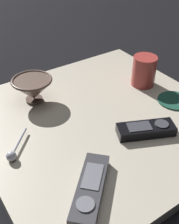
% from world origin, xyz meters
% --- Properties ---
extents(ground_plane, '(6.00, 6.00, 0.00)m').
position_xyz_m(ground_plane, '(0.00, 0.00, 0.00)').
color(ground_plane, black).
extents(table, '(0.67, 0.68, 0.03)m').
position_xyz_m(table, '(0.00, 0.00, 0.02)').
color(table, '#B7AD99').
rests_on(table, ground).
extents(cereal_bowl, '(0.12, 0.12, 0.08)m').
position_xyz_m(cereal_bowl, '(-0.18, -0.12, 0.08)').
color(cereal_bowl, brown).
rests_on(cereal_bowl, table).
extents(coffee_mug, '(0.08, 0.08, 0.10)m').
position_xyz_m(coffee_mug, '(-0.07, 0.23, 0.08)').
color(coffee_mug, '#A53833').
rests_on(coffee_mug, table).
extents(teaspoon, '(0.09, 0.09, 0.03)m').
position_xyz_m(teaspoon, '(0.01, -0.27, 0.04)').
color(teaspoon, '#A3A5B2').
rests_on(teaspoon, table).
extents(tv_remote_near, '(0.11, 0.16, 0.03)m').
position_xyz_m(tv_remote_near, '(0.13, 0.06, 0.05)').
color(tv_remote_near, black).
rests_on(tv_remote_near, table).
extents(tv_remote_far, '(0.17, 0.17, 0.03)m').
position_xyz_m(tv_remote_far, '(0.21, -0.17, 0.05)').
color(tv_remote_far, '#38383D').
rests_on(tv_remote_far, table).
extents(drink_coaster, '(0.10, 0.10, 0.01)m').
position_xyz_m(drink_coaster, '(0.07, 0.24, 0.03)').
color(drink_coaster, '#194738').
rests_on(drink_coaster, table).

